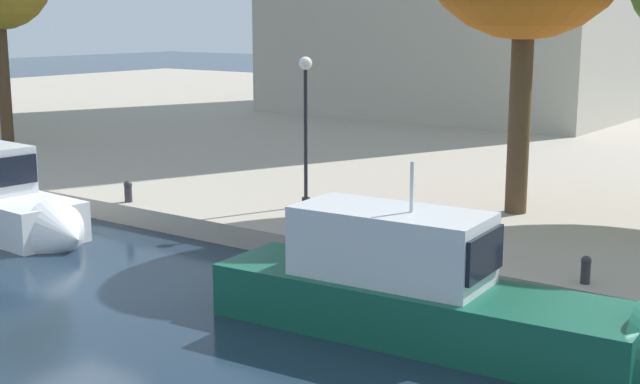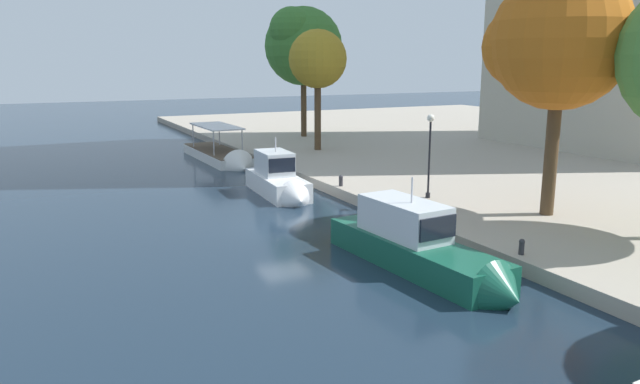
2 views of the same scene
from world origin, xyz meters
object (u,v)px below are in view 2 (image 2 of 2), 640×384
object	(u,v)px
motor_yacht_1	(279,183)
motor_yacht_2	(421,251)
tree_2	(316,60)
tree_4	(303,45)
tour_boat_0	(222,157)
mooring_bollard_1	(522,246)
lamp_post	(430,145)
tree_1	(554,41)
mooring_bollard_2	(420,205)
mooring_bollard_0	(341,180)

from	to	relation	value
motor_yacht_1	motor_yacht_2	world-z (taller)	motor_yacht_2
tree_2	tree_4	world-z (taller)	tree_4
tree_2	tree_4	distance (m)	10.21
tour_boat_0	motor_yacht_2	bearing A→B (deg)	-2.56
mooring_bollard_1	tree_4	xyz separation A→B (m)	(-40.08, 8.64, 9.05)
lamp_post	tree_1	size ratio (longest dim) A/B	0.40
motor_yacht_2	tree_1	world-z (taller)	tree_1
tree_2	mooring_bollard_2	bearing A→B (deg)	-12.49
mooring_bollard_1	tree_1	bearing A→B (deg)	128.40
motor_yacht_1	tree_4	xyz separation A→B (m)	(-22.70, 12.18, 9.24)
tree_4	motor_yacht_1	bearing A→B (deg)	-28.21
motor_yacht_1	lamp_post	bearing A→B (deg)	45.84
tour_boat_0	motor_yacht_1	size ratio (longest dim) A/B	1.57
lamp_post	tree_4	xyz separation A→B (m)	(-29.80, 5.79, 6.31)
mooring_bollard_0	mooring_bollard_1	xyz separation A→B (m)	(15.47, 0.10, -0.03)
motor_yacht_1	mooring_bollard_1	xyz separation A→B (m)	(17.38, 3.54, 0.20)
tree_4	tree_2	bearing A→B (deg)	-18.60
tour_boat_0	motor_yacht_2	world-z (taller)	motor_yacht_2
tree_2	mooring_bollard_1	bearing A→B (deg)	-10.07
tree_1	tree_2	bearing A→B (deg)	-178.74
motor_yacht_1	lamp_post	world-z (taller)	lamp_post
motor_yacht_1	mooring_bollard_0	world-z (taller)	motor_yacht_1
tree_1	motor_yacht_2	bearing A→B (deg)	-73.04
tour_boat_0	tree_4	world-z (taller)	tree_4
motor_yacht_1	tree_2	size ratio (longest dim) A/B	0.76
tree_1	mooring_bollard_0	bearing A→B (deg)	-150.40
tour_boat_0	tree_2	world-z (taller)	tree_2
lamp_post	tree_2	xyz separation A→B (m)	(-20.24, 2.57, 4.74)
motor_yacht_2	tree_2	world-z (taller)	tree_2
mooring_bollard_0	tree_4	xyz separation A→B (m)	(-24.61, 8.74, 9.02)
mooring_bollard_2	tree_2	xyz separation A→B (m)	(-22.98, 5.09, 7.38)
motor_yacht_1	tree_4	bearing A→B (deg)	155.67
mooring_bollard_0	tree_1	world-z (taller)	tree_1
mooring_bollard_0	lamp_post	size ratio (longest dim) A/B	0.15
tree_1	tree_4	distance (m)	35.44
motor_yacht_1	tour_boat_0	bearing A→B (deg)	-178.78
mooring_bollard_0	mooring_bollard_2	distance (m)	7.94
motor_yacht_2	tree_2	bearing A→B (deg)	158.02
motor_yacht_1	lamp_post	xyz separation A→B (m)	(7.10, 6.39, 2.93)
lamp_post	tree_2	bearing A→B (deg)	172.75
motor_yacht_2	lamp_post	distance (m)	11.13
tree_2	tree_4	bearing A→B (deg)	161.40
mooring_bollard_2	lamp_post	bearing A→B (deg)	137.45
tree_2	tree_4	size ratio (longest dim) A/B	0.79
tree_1	tree_4	size ratio (longest dim) A/B	0.92
mooring_bollard_1	tree_4	world-z (taller)	tree_4
motor_yacht_1	lamp_post	size ratio (longest dim) A/B	1.65
tree_1	tree_2	size ratio (longest dim) A/B	1.16
motor_yacht_2	motor_yacht_1	bearing A→B (deg)	174.98
motor_yacht_1	tree_1	distance (m)	17.99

